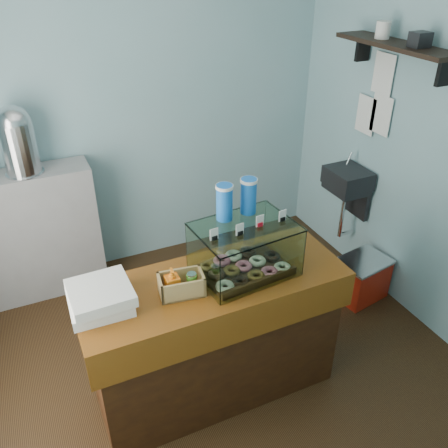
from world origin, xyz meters
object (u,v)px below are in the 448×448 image
counter (214,336)px  red_cooler (361,278)px  coffee_urn (17,139)px  display_case (242,245)px

counter → red_cooler: (1.50, 0.36, -0.27)m
coffee_urn → display_case: bearing=-54.9°
display_case → coffee_urn: size_ratio=1.17×
counter → display_case: 0.65m
coffee_urn → red_cooler: size_ratio=1.12×
display_case → coffee_urn: coffee_urn is taller
counter → display_case: (0.20, 0.04, 0.61)m
coffee_urn → red_cooler: 2.90m
counter → red_cooler: size_ratio=3.46×
display_case → red_cooler: (1.30, 0.33, -0.89)m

